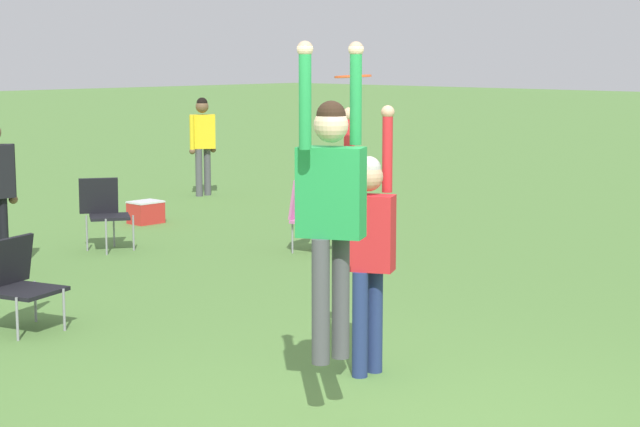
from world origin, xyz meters
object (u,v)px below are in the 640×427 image
(camping_chair_2, at_px, (105,208))
(person_defending, at_px, (368,235))
(camping_chair_3, at_px, (19,279))
(cooler_box, at_px, (146,212))
(person_jumping, at_px, (331,194))
(camping_chair_4, at_px, (309,211))
(frisbee, at_px, (353,76))
(person_spectator_near, at_px, (203,137))

(camping_chair_2, bearing_deg, person_defending, 105.95)
(camping_chair_2, relative_size, camping_chair_3, 1.10)
(camping_chair_3, height_order, cooler_box, camping_chair_3)
(person_jumping, height_order, camping_chair_4, person_jumping)
(person_jumping, relative_size, camping_chair_2, 2.35)
(person_jumping, bearing_deg, camping_chair_4, -71.84)
(person_defending, height_order, camping_chair_2, person_defending)
(person_jumping, bearing_deg, frisbee, -85.69)
(frisbee, bearing_deg, person_jumping, -148.58)
(frisbee, height_order, camping_chair_4, frisbee)
(frisbee, xyz_separation_m, camping_chair_3, (-0.85, 3.23, -1.83))
(person_spectator_near, bearing_deg, cooler_box, -110.98)
(person_spectator_near, bearing_deg, camping_chair_4, -82.11)
(frisbee, distance_m, camping_chair_4, 5.65)
(camping_chair_3, relative_size, cooler_box, 1.83)
(camping_chair_2, xyz_separation_m, person_spectator_near, (4.24, 3.07, 0.49))
(person_jumping, xyz_separation_m, camping_chair_3, (-0.16, 3.65, -1.08))
(person_jumping, distance_m, camping_chair_2, 6.97)
(cooler_box, bearing_deg, camping_chair_2, -141.18)
(camping_chair_2, bearing_deg, frisbee, 103.92)
(camping_chair_4, height_order, person_spectator_near, person_spectator_near)
(person_jumping, xyz_separation_m, person_defending, (0.93, 0.48, -0.44))
(person_defending, distance_m, cooler_box, 8.02)
(camping_chair_4, bearing_deg, camping_chair_3, -1.14)
(camping_chair_2, height_order, camping_chair_4, camping_chair_4)
(person_jumping, xyz_separation_m, camping_chair_2, (2.69, 6.35, -1.00))
(camping_chair_3, bearing_deg, cooler_box, -155.30)
(person_defending, xyz_separation_m, cooler_box, (3.41, 7.20, -0.92))
(camping_chair_4, distance_m, person_spectator_near, 5.70)
(camping_chair_2, height_order, camping_chair_3, camping_chair_2)
(frisbee, height_order, camping_chair_2, frisbee)
(camping_chair_4, distance_m, cooler_box, 3.34)
(camping_chair_2, distance_m, camping_chair_3, 3.93)
(person_jumping, bearing_deg, camping_chair_3, -24.56)
(frisbee, height_order, camping_chair_3, frisbee)
(person_jumping, distance_m, cooler_box, 8.93)
(person_jumping, distance_m, camping_chair_3, 3.81)
(person_spectator_near, distance_m, cooler_box, 3.23)
(person_jumping, relative_size, person_spectator_near, 1.25)
(person_jumping, height_order, camping_chair_3, person_jumping)
(person_defending, bearing_deg, frisbee, -103.61)
(camping_chair_2, relative_size, person_spectator_near, 0.53)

